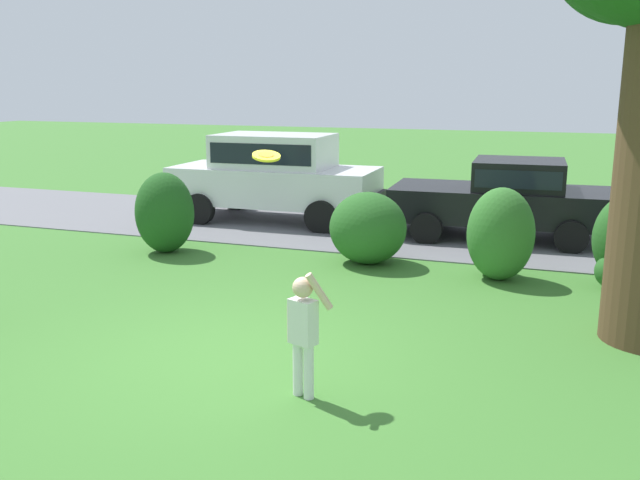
{
  "coord_description": "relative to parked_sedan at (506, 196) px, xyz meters",
  "views": [
    {
      "loc": [
        3.3,
        -6.55,
        2.98
      ],
      "look_at": [
        0.54,
        1.25,
        1.1
      ],
      "focal_mm": 38.57,
      "sensor_mm": 36.0,
      "label": 1
    }
  ],
  "objects": [
    {
      "name": "driveway_strip",
      "position": [
        -2.3,
        -0.09,
        -0.84
      ],
      "size": [
        28.0,
        4.4,
        0.02
      ],
      "primitive_type": "cube",
      "color": "slate",
      "rests_on": "ground"
    },
    {
      "name": "frisbee",
      "position": [
        -1.76,
        -7.53,
        1.44
      ],
      "size": [
        0.29,
        0.28,
        0.13
      ],
      "color": "yellow"
    },
    {
      "name": "child_thrower",
      "position": [
        -1.22,
        -7.93,
        -0.13
      ],
      "size": [
        0.48,
        0.24,
        1.29
      ],
      "color": "white",
      "rests_on": "ground"
    },
    {
      "name": "parked_suv",
      "position": [
        -4.98,
        0.15,
        0.23
      ],
      "size": [
        4.73,
        2.16,
        1.92
      ],
      "color": "white",
      "rests_on": "ground"
    },
    {
      "name": "ground_plane",
      "position": [
        -2.3,
        -7.19,
        -0.85
      ],
      "size": [
        80.0,
        80.0,
        0.0
      ],
      "primitive_type": "plane",
      "color": "#3D752D"
    },
    {
      "name": "shrub_centre_right",
      "position": [
        2.07,
        -2.79,
        -0.17
      ],
      "size": [
        1.19,
        1.08,
        1.44
      ],
      "color": "#286023",
      "rests_on": "ground"
    },
    {
      "name": "shrub_centre",
      "position": [
        0.17,
        -3.03,
        -0.18
      ],
      "size": [
        1.03,
        1.01,
        1.45
      ],
      "color": "#33702B",
      "rests_on": "ground"
    },
    {
      "name": "shrub_centre_left",
      "position": [
        -2.02,
        -2.77,
        -0.24
      ],
      "size": [
        1.31,
        1.21,
        1.22
      ],
      "color": "#286023",
      "rests_on": "ground"
    },
    {
      "name": "shrub_near_tree",
      "position": [
        -5.69,
        -3.22,
        -0.12
      ],
      "size": [
        1.05,
        1.06,
        1.45
      ],
      "color": "#1E511C",
      "rests_on": "ground"
    },
    {
      "name": "parked_sedan",
      "position": [
        0.0,
        0.0,
        0.0
      ],
      "size": [
        4.47,
        2.23,
        1.56
      ],
      "color": "black",
      "rests_on": "ground"
    }
  ]
}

